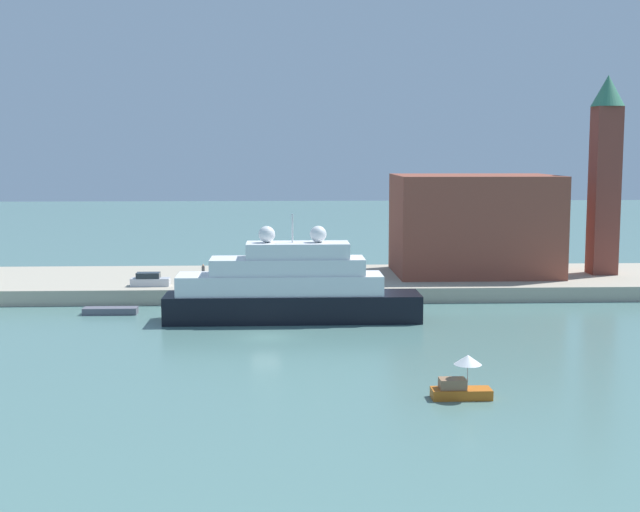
% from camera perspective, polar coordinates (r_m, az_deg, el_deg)
% --- Properties ---
extents(ground, '(400.00, 400.00, 0.00)m').
position_cam_1_polar(ground, '(77.47, -3.50, -5.23)').
color(ground, slate).
extents(quay_dock, '(110.00, 19.35, 1.62)m').
position_cam_1_polar(quay_dock, '(102.58, -3.26, -1.76)').
color(quay_dock, '#ADA38E').
rests_on(quay_dock, ground).
extents(large_yacht, '(24.22, 4.98, 10.20)m').
position_cam_1_polar(large_yacht, '(84.03, -2.01, -2.16)').
color(large_yacht, black).
rests_on(large_yacht, ground).
extents(small_motorboat, '(3.93, 1.83, 2.92)m').
position_cam_1_polar(small_motorboat, '(59.28, 9.10, -8.02)').
color(small_motorboat, '#C66019').
rests_on(small_motorboat, ground).
extents(work_barge, '(5.29, 1.57, 0.68)m').
position_cam_1_polar(work_barge, '(90.13, -13.35, -3.46)').
color(work_barge, '#595966').
rests_on(work_barge, ground).
extents(harbor_building, '(18.57, 12.83, 11.61)m').
position_cam_1_polar(harbor_building, '(105.39, 9.90, 2.01)').
color(harbor_building, brown).
rests_on(harbor_building, quay_dock).
extents(bell_tower, '(3.85, 3.85, 23.08)m').
position_cam_1_polar(bell_tower, '(108.52, 17.89, 5.45)').
color(bell_tower, brown).
rests_on(bell_tower, quay_dock).
extents(parked_car, '(4.13, 1.63, 1.44)m').
position_cam_1_polar(parked_car, '(96.84, -10.91, -1.53)').
color(parked_car, silver).
rests_on(parked_car, quay_dock).
extents(person_figure, '(0.36, 0.36, 1.73)m').
position_cam_1_polar(person_figure, '(100.62, -7.53, -1.05)').
color(person_figure, '#4C4C4C').
rests_on(person_figure, quay_dock).
extents(mooring_bollard, '(0.41, 0.41, 0.71)m').
position_cam_1_polar(mooring_bollard, '(94.45, -0.55, -1.79)').
color(mooring_bollard, black).
rests_on(mooring_bollard, quay_dock).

